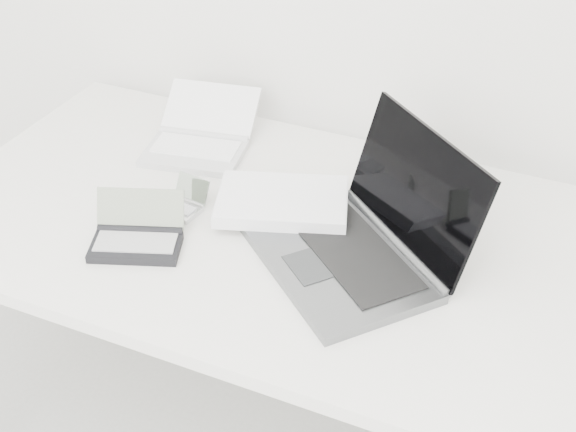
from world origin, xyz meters
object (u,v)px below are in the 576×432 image
at_px(laptop_large, 335,227).
at_px(palmtop_charcoal, 137,237).
at_px(netbook_open_white, 199,140).
at_px(desk, 309,251).

bearing_deg(laptop_large, palmtop_charcoal, -115.12).
height_order(netbook_open_white, palmtop_charcoal, netbook_open_white).
distance_m(laptop_large, palmtop_charcoal, 0.39).
height_order(desk, laptop_large, laptop_large).
bearing_deg(netbook_open_white, palmtop_charcoal, -89.57).
relative_size(desk, palmtop_charcoal, 7.59).
bearing_deg(laptop_large, desk, -150.84).
xyz_separation_m(desk, palmtop_charcoal, (-0.30, -0.17, 0.07)).
bearing_deg(laptop_large, netbook_open_white, -166.87).
distance_m(laptop_large, netbook_open_white, 0.48).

